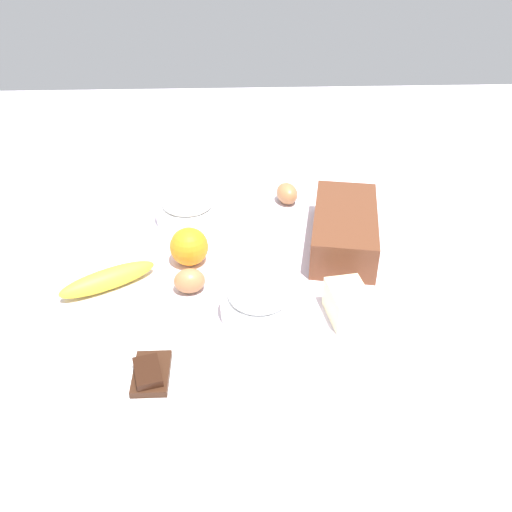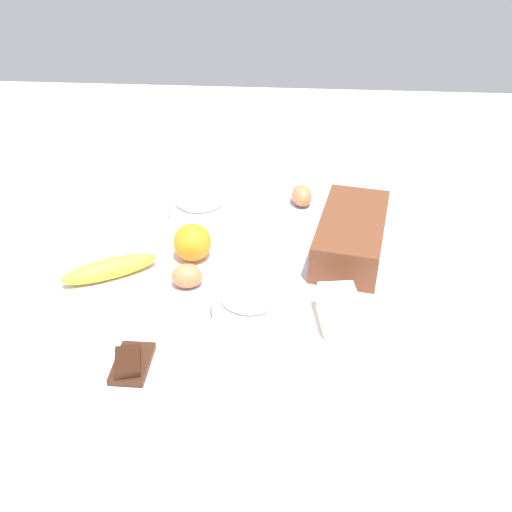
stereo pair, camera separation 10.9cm
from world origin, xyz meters
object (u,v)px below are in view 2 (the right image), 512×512
at_px(banana, 110,269).
at_px(egg_beside_bowl, 302,196).
at_px(orange_fruit, 192,242).
at_px(egg_near_butter, 187,276).
at_px(flour_bowl, 200,205).
at_px(sugar_bowl, 249,301).
at_px(loaf_pan, 351,234).
at_px(chocolate_plate, 132,366).
at_px(butter_block, 339,310).

height_order(banana, egg_beside_bowl, egg_beside_bowl).
distance_m(orange_fruit, egg_near_butter, 0.10).
distance_m(flour_bowl, banana, 0.29).
bearing_deg(sugar_bowl, egg_near_butter, -120.52).
bearing_deg(sugar_bowl, loaf_pan, 139.37).
bearing_deg(chocolate_plate, flour_bowl, 176.67).
xyz_separation_m(flour_bowl, sugar_bowl, (0.34, 0.14, -0.00)).
distance_m(sugar_bowl, egg_beside_bowl, 0.43).
bearing_deg(butter_block, banana, -103.38).
distance_m(egg_near_butter, chocolate_plate, 0.24).
bearing_deg(sugar_bowl, orange_fruit, -142.20).
xyz_separation_m(banana, butter_block, (0.10, 0.44, 0.01)).
xyz_separation_m(orange_fruit, butter_block, (0.18, 0.29, -0.01)).
distance_m(butter_block, egg_beside_bowl, 0.44).
bearing_deg(banana, loaf_pan, 105.67).
height_order(loaf_pan, egg_beside_bowl, loaf_pan).
height_order(butter_block, egg_beside_bowl, butter_block).
bearing_deg(loaf_pan, banana, -63.69).
relative_size(flour_bowl, orange_fruit, 1.89).
relative_size(sugar_bowl, egg_near_butter, 2.31).
xyz_separation_m(flour_bowl, banana, (0.25, -0.14, -0.01)).
bearing_deg(egg_near_butter, butter_block, 72.84).
xyz_separation_m(butter_block, chocolate_plate, (0.14, -0.33, -0.02)).
distance_m(sugar_bowl, banana, 0.30).
height_order(orange_fruit, butter_block, orange_fruit).
height_order(loaf_pan, flour_bowl, loaf_pan).
xyz_separation_m(sugar_bowl, chocolate_plate, (0.16, -0.17, -0.02)).
height_order(loaf_pan, egg_near_butter, loaf_pan).
bearing_deg(banana, sugar_bowl, 72.07).
height_order(loaf_pan, butter_block, loaf_pan).
distance_m(egg_near_butter, egg_beside_bowl, 0.41).
bearing_deg(egg_beside_bowl, loaf_pan, 28.34).
bearing_deg(loaf_pan, flour_bowl, -98.42).
bearing_deg(flour_bowl, egg_beside_bowl, 108.31).
relative_size(banana, chocolate_plate, 1.46).
relative_size(egg_near_butter, egg_beside_bowl, 0.90).
xyz_separation_m(loaf_pan, sugar_bowl, (0.23, -0.19, -0.01)).
distance_m(loaf_pan, sugar_bowl, 0.30).
xyz_separation_m(loaf_pan, chocolate_plate, (0.38, -0.37, -0.03)).
bearing_deg(butter_block, sugar_bowl, -94.80).
xyz_separation_m(orange_fruit, egg_near_butter, (0.10, 0.01, -0.02)).
height_order(sugar_bowl, chocolate_plate, sugar_bowl).
xyz_separation_m(egg_beside_bowl, chocolate_plate, (0.58, -0.26, -0.01)).
bearing_deg(egg_beside_bowl, orange_fruit, -41.53).
xyz_separation_m(banana, egg_beside_bowl, (-0.33, 0.37, 0.00)).
distance_m(flour_bowl, orange_fruit, 0.17).
relative_size(flour_bowl, egg_near_butter, 2.45).
bearing_deg(egg_near_butter, banana, -96.23).
bearing_deg(chocolate_plate, egg_near_butter, 168.50).
relative_size(banana, orange_fruit, 2.44).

